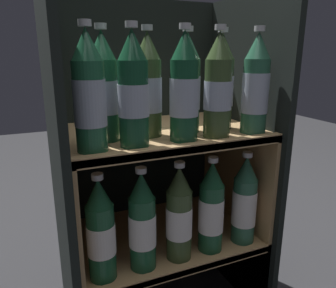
{
  "coord_description": "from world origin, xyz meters",
  "views": [
    {
      "loc": [
        -0.35,
        -0.67,
        0.83
      ],
      "look_at": [
        0.0,
        0.14,
        0.58
      ],
      "focal_mm": 35.0,
      "sensor_mm": 36.0,
      "label": 1
    }
  ],
  "objects_px": {
    "bottle_upper_back_2": "(187,86)",
    "bottle_lower_front_3": "(211,209)",
    "bottle_lower_front_1": "(142,224)",
    "bottle_upper_front_3": "(218,88)",
    "bottle_upper_back_0": "(104,90)",
    "bottle_lower_front_0": "(101,233)",
    "bottle_upper_back_3": "(221,85)",
    "bottle_upper_front_2": "(184,90)",
    "bottle_upper_front_4": "(256,87)",
    "bottle_lower_front_4": "(244,202)",
    "bottle_upper_back_1": "(148,88)",
    "bottle_upper_front_0": "(89,95)",
    "bottle_upper_front_1": "(133,93)",
    "bottle_lower_front_2": "(178,216)"
  },
  "relations": [
    {
      "from": "bottle_upper_front_4",
      "to": "bottle_lower_front_1",
      "type": "xyz_separation_m",
      "value": [
        -0.33,
        0.0,
        -0.34
      ]
    },
    {
      "from": "bottle_upper_back_0",
      "to": "bottle_lower_front_2",
      "type": "relative_size",
      "value": 1.0
    },
    {
      "from": "bottle_upper_front_0",
      "to": "bottle_upper_back_2",
      "type": "xyz_separation_m",
      "value": [
        0.28,
        0.08,
        0.0
      ]
    },
    {
      "from": "bottle_upper_back_3",
      "to": "bottle_lower_front_0",
      "type": "distance_m",
      "value": 0.52
    },
    {
      "from": "bottle_upper_back_0",
      "to": "bottle_lower_front_0",
      "type": "height_order",
      "value": "bottle_upper_back_0"
    },
    {
      "from": "bottle_lower_front_0",
      "to": "bottle_upper_front_2",
      "type": "bearing_deg",
      "value": 0.0
    },
    {
      "from": "bottle_upper_back_0",
      "to": "bottle_lower_front_1",
      "type": "bearing_deg",
      "value": -51.24
    },
    {
      "from": "bottle_upper_back_1",
      "to": "bottle_upper_back_3",
      "type": "distance_m",
      "value": 0.22
    },
    {
      "from": "bottle_upper_front_2",
      "to": "bottle_upper_back_1",
      "type": "relative_size",
      "value": 1.0
    },
    {
      "from": "bottle_upper_front_3",
      "to": "bottle_lower_front_4",
      "type": "height_order",
      "value": "bottle_upper_front_3"
    },
    {
      "from": "bottle_upper_back_1",
      "to": "bottle_upper_front_4",
      "type": "bearing_deg",
      "value": -15.94
    },
    {
      "from": "bottle_lower_front_3",
      "to": "bottle_lower_front_4",
      "type": "distance_m",
      "value": 0.12
    },
    {
      "from": "bottle_upper_front_3",
      "to": "bottle_upper_back_1",
      "type": "xyz_separation_m",
      "value": [
        -0.16,
        0.08,
        -0.0
      ]
    },
    {
      "from": "bottle_upper_front_2",
      "to": "bottle_upper_back_3",
      "type": "distance_m",
      "value": 0.18
    },
    {
      "from": "bottle_upper_front_0",
      "to": "bottle_lower_front_3",
      "type": "relative_size",
      "value": 1.0
    },
    {
      "from": "bottle_upper_front_1",
      "to": "bottle_lower_front_2",
      "type": "height_order",
      "value": "bottle_upper_front_1"
    },
    {
      "from": "bottle_upper_front_3",
      "to": "bottle_upper_back_0",
      "type": "height_order",
      "value": "same"
    },
    {
      "from": "bottle_lower_front_0",
      "to": "bottle_lower_front_3",
      "type": "xyz_separation_m",
      "value": [
        0.32,
        0.0,
        -0.0
      ]
    },
    {
      "from": "bottle_upper_back_2",
      "to": "bottle_lower_front_2",
      "type": "height_order",
      "value": "bottle_upper_back_2"
    },
    {
      "from": "bottle_lower_front_0",
      "to": "bottle_lower_front_2",
      "type": "height_order",
      "value": "same"
    },
    {
      "from": "bottle_upper_front_3",
      "to": "bottle_upper_front_1",
      "type": "bearing_deg",
      "value": -180.0
    },
    {
      "from": "bottle_lower_front_2",
      "to": "bottle_lower_front_4",
      "type": "bearing_deg",
      "value": -0.0
    },
    {
      "from": "bottle_upper_front_0",
      "to": "bottle_lower_front_4",
      "type": "distance_m",
      "value": 0.56
    },
    {
      "from": "bottle_upper_back_3",
      "to": "bottle_lower_front_3",
      "type": "bearing_deg",
      "value": -129.21
    },
    {
      "from": "bottle_upper_front_1",
      "to": "bottle_upper_back_1",
      "type": "bearing_deg",
      "value": 50.82
    },
    {
      "from": "bottle_upper_back_0",
      "to": "bottle_lower_front_3",
      "type": "distance_m",
      "value": 0.45
    },
    {
      "from": "bottle_upper_back_2",
      "to": "bottle_lower_front_1",
      "type": "relative_size",
      "value": 1.0
    },
    {
      "from": "bottle_upper_front_0",
      "to": "bottle_upper_front_4",
      "type": "height_order",
      "value": "same"
    },
    {
      "from": "bottle_upper_front_0",
      "to": "bottle_lower_front_2",
      "type": "relative_size",
      "value": 1.0
    },
    {
      "from": "bottle_lower_front_3",
      "to": "bottle_upper_front_4",
      "type": "bearing_deg",
      "value": 0.0
    },
    {
      "from": "bottle_upper_back_2",
      "to": "bottle_upper_back_0",
      "type": "bearing_deg",
      "value": 180.0
    },
    {
      "from": "bottle_upper_back_2",
      "to": "bottle_upper_back_1",
      "type": "bearing_deg",
      "value": 180.0
    },
    {
      "from": "bottle_upper_back_3",
      "to": "bottle_lower_front_2",
      "type": "distance_m",
      "value": 0.39
    },
    {
      "from": "bottle_upper_back_3",
      "to": "bottle_upper_front_3",
      "type": "bearing_deg",
      "value": -126.55
    },
    {
      "from": "bottle_upper_back_2",
      "to": "bottle_upper_back_3",
      "type": "xyz_separation_m",
      "value": [
        0.11,
        0.0,
        0.0
      ]
    },
    {
      "from": "bottle_upper_front_3",
      "to": "bottle_lower_front_0",
      "type": "xyz_separation_m",
      "value": [
        -0.32,
        -0.0,
        -0.34
      ]
    },
    {
      "from": "bottle_upper_back_2",
      "to": "bottle_lower_front_3",
      "type": "distance_m",
      "value": 0.36
    },
    {
      "from": "bottle_upper_front_3",
      "to": "bottle_upper_back_1",
      "type": "height_order",
      "value": "same"
    },
    {
      "from": "bottle_upper_back_2",
      "to": "bottle_lower_front_3",
      "type": "height_order",
      "value": "bottle_upper_back_2"
    },
    {
      "from": "bottle_upper_back_0",
      "to": "bottle_lower_front_2",
      "type": "bearing_deg",
      "value": -25.51
    },
    {
      "from": "bottle_lower_front_1",
      "to": "bottle_upper_back_2",
      "type": "bearing_deg",
      "value": 25.93
    },
    {
      "from": "bottle_upper_back_3",
      "to": "bottle_lower_front_2",
      "type": "xyz_separation_m",
      "value": [
        -0.17,
        -0.08,
        -0.34
      ]
    },
    {
      "from": "bottle_upper_front_3",
      "to": "bottle_upper_back_2",
      "type": "relative_size",
      "value": 1.0
    },
    {
      "from": "bottle_upper_back_0",
      "to": "bottle_lower_front_0",
      "type": "xyz_separation_m",
      "value": [
        -0.04,
        -0.08,
        -0.34
      ]
    },
    {
      "from": "bottle_upper_back_2",
      "to": "bottle_lower_front_4",
      "type": "relative_size",
      "value": 1.0
    },
    {
      "from": "bottle_upper_front_1",
      "to": "bottle_upper_front_3",
      "type": "bearing_deg",
      "value": 0.0
    },
    {
      "from": "bottle_upper_back_3",
      "to": "bottle_upper_front_2",
      "type": "bearing_deg",
      "value": -152.8
    },
    {
      "from": "bottle_upper_front_2",
      "to": "bottle_upper_back_1",
      "type": "xyz_separation_m",
      "value": [
        -0.07,
        0.08,
        0.0
      ]
    },
    {
      "from": "bottle_lower_front_2",
      "to": "bottle_upper_front_4",
      "type": "bearing_deg",
      "value": 0.0
    },
    {
      "from": "bottle_upper_front_4",
      "to": "bottle_upper_back_0",
      "type": "bearing_deg",
      "value": 168.57
    }
  ]
}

